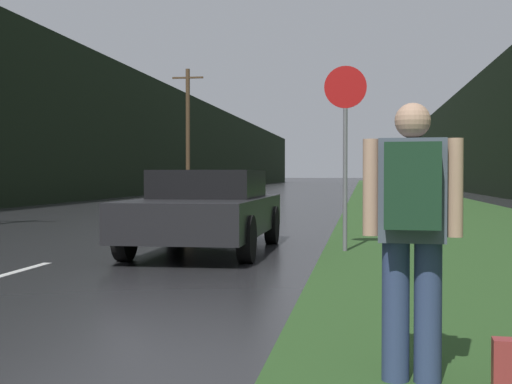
% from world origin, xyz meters
% --- Properties ---
extents(grass_verge, '(6.00, 240.00, 0.02)m').
position_xyz_m(grass_verge, '(6.75, 40.00, 0.01)').
color(grass_verge, '#2D5123').
rests_on(grass_verge, ground_plane).
extents(lane_stripe_c, '(0.12, 3.00, 0.01)m').
position_xyz_m(lane_stripe_c, '(0.00, 12.88, 0.00)').
color(lane_stripe_c, silver).
rests_on(lane_stripe_c, ground_plane).
extents(lane_stripe_d, '(0.12, 3.00, 0.01)m').
position_xyz_m(lane_stripe_d, '(0.00, 19.88, 0.00)').
color(lane_stripe_d, silver).
rests_on(lane_stripe_d, ground_plane).
extents(lane_stripe_e, '(0.12, 3.00, 0.01)m').
position_xyz_m(lane_stripe_e, '(0.00, 26.88, 0.00)').
color(lane_stripe_e, silver).
rests_on(lane_stripe_e, ground_plane).
extents(treeline_far_side, '(2.00, 140.00, 7.42)m').
position_xyz_m(treeline_far_side, '(-9.75, 50.00, 3.71)').
color(treeline_far_side, black).
rests_on(treeline_far_side, ground_plane).
extents(treeline_near_side, '(2.00, 140.00, 7.75)m').
position_xyz_m(treeline_near_side, '(12.75, 50.00, 3.87)').
color(treeline_near_side, black).
rests_on(treeline_near_side, ground_plane).
extents(utility_pole_far, '(1.80, 0.24, 7.29)m').
position_xyz_m(utility_pole_far, '(-5.48, 37.63, 3.77)').
color(utility_pole_far, '#4C3823').
rests_on(utility_pole_far, ground_plane).
extents(stop_sign, '(0.68, 0.07, 2.98)m').
position_xyz_m(stop_sign, '(4.10, 9.40, 1.82)').
color(stop_sign, slate).
rests_on(stop_sign, ground_plane).
extents(hitchhiker_with_backpack, '(0.58, 0.42, 1.66)m').
position_xyz_m(hitchhiker_with_backpack, '(4.66, 2.16, 0.95)').
color(hitchhiker_with_backpack, navy).
rests_on(hitchhiker_with_backpack, ground_plane).
extents(car_passing_near, '(1.98, 4.60, 1.32)m').
position_xyz_m(car_passing_near, '(1.88, 9.26, 0.68)').
color(car_passing_near, black).
rests_on(car_passing_near, ground_plane).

